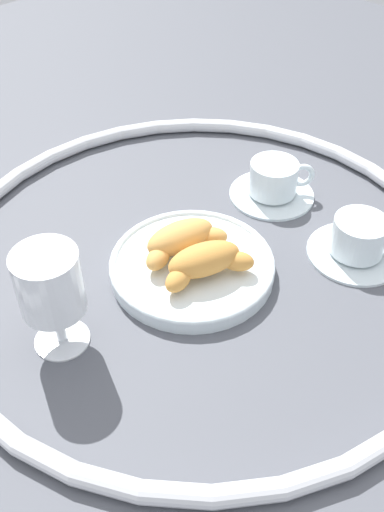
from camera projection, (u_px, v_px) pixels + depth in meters
name	position (u px, v px, depth m)	size (l,w,h in m)	color
ground_plane	(200.00, 257.00, 0.82)	(2.20, 2.20, 0.00)	#4C4F56
table_chrome_rim	(200.00, 251.00, 0.81)	(0.73, 0.73, 0.02)	silver
pastry_plate	(192.00, 265.00, 0.79)	(0.23, 0.23, 0.02)	silver
croissant_large	(182.00, 239.00, 0.78)	(0.13, 0.09, 0.04)	#D6994C
croissant_small	(205.00, 262.00, 0.75)	(0.13, 0.10, 0.04)	#CC893D
coffee_cup_near	(359.00, 241.00, 0.81)	(0.14, 0.14, 0.06)	silver
coffee_cup_far	(274.00, 182.00, 0.91)	(0.14, 0.14, 0.06)	silver
juice_glass_left	(50.00, 288.00, 0.64)	(0.08, 0.08, 0.14)	white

